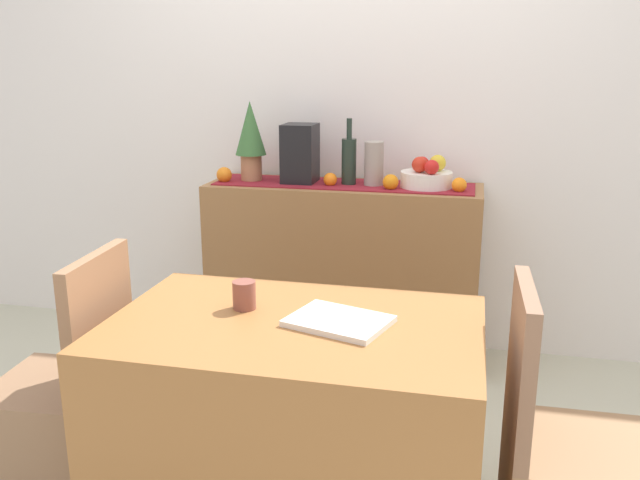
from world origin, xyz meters
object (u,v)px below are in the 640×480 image
at_px(ceramic_vase, 374,164).
at_px(potted_plant, 251,136).
at_px(sideboard_console, 343,272).
at_px(open_book, 339,321).
at_px(fruit_bowl, 426,179).
at_px(coffee_maker, 300,154).
at_px(wine_bottle, 349,160).
at_px(dining_table, 295,433).
at_px(chair_near_window, 65,431).
at_px(coffee_cup, 244,295).

distance_m(ceramic_vase, potted_plant, 0.63).
bearing_deg(sideboard_console, open_book, -79.39).
relative_size(ceramic_vase, potted_plant, 0.54).
relative_size(fruit_bowl, open_book, 0.88).
distance_m(coffee_maker, potted_plant, 0.27).
bearing_deg(open_book, wine_bottle, 116.60).
bearing_deg(potted_plant, coffee_maker, -0.00).
bearing_deg(wine_bottle, ceramic_vase, 0.00).
distance_m(sideboard_console, dining_table, 1.41).
bearing_deg(wine_bottle, fruit_bowl, 0.00).
bearing_deg(wine_bottle, coffee_maker, 180.00).
bearing_deg(chair_near_window, fruit_bowl, 52.08).
distance_m(coffee_maker, dining_table, 1.59).
distance_m(coffee_maker, coffee_cup, 1.36).
bearing_deg(open_book, sideboard_console, 117.64).
relative_size(sideboard_console, chair_near_window, 1.49).
relative_size(ceramic_vase, chair_near_window, 0.24).
xyz_separation_m(sideboard_console, open_book, (0.26, -1.38, 0.30)).
distance_m(wine_bottle, coffee_maker, 0.25).
bearing_deg(chair_near_window, sideboard_console, 63.81).
bearing_deg(fruit_bowl, ceramic_vase, 180.00).
relative_size(coffee_maker, ceramic_vase, 1.35).
bearing_deg(chair_near_window, coffee_cup, 6.44).
distance_m(dining_table, open_book, 0.40).
relative_size(coffee_maker, dining_table, 0.26).
bearing_deg(ceramic_vase, fruit_bowl, 0.00).
xyz_separation_m(sideboard_console, coffee_maker, (-0.22, 0.00, 0.59)).
height_order(coffee_cup, chair_near_window, chair_near_window).
distance_m(fruit_bowl, potted_plant, 0.89).
xyz_separation_m(coffee_maker, dining_table, (0.35, -1.40, -0.67)).
bearing_deg(chair_near_window, wine_bottle, 62.96).
bearing_deg(chair_near_window, coffee_maker, 71.50).
xyz_separation_m(fruit_bowl, coffee_cup, (-0.45, -1.33, -0.16)).
xyz_separation_m(wine_bottle, coffee_cup, (-0.08, -1.33, -0.23)).
bearing_deg(wine_bottle, dining_table, -85.87).
bearing_deg(chair_near_window, potted_plant, 81.32).
height_order(ceramic_vase, coffee_cup, ceramic_vase).
xyz_separation_m(wine_bottle, potted_plant, (-0.50, 0.00, 0.11)).
relative_size(wine_bottle, coffee_maker, 1.11).
distance_m(potted_plant, chair_near_window, 1.65).
xyz_separation_m(fruit_bowl, wine_bottle, (-0.38, 0.00, 0.08)).
height_order(ceramic_vase, open_book, ceramic_vase).
bearing_deg(fruit_bowl, coffee_maker, 180.00).
bearing_deg(wine_bottle, chair_near_window, -117.04).
bearing_deg(potted_plant, open_book, -62.09).
relative_size(sideboard_console, open_book, 4.80).
bearing_deg(coffee_maker, open_book, -70.91).
height_order(fruit_bowl, ceramic_vase, ceramic_vase).
bearing_deg(dining_table, open_book, 6.10).
distance_m(sideboard_console, potted_plant, 0.83).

